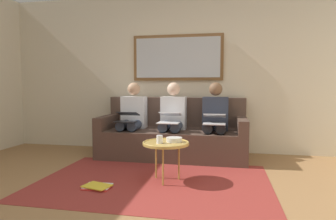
{
  "coord_description": "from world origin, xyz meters",
  "views": [
    {
      "loc": [
        -0.8,
        2.32,
        1.08
      ],
      "look_at": [
        0.0,
        -1.7,
        0.75
      ],
      "focal_mm": 31.45,
      "sensor_mm": 36.0,
      "label": 1
    }
  ],
  "objects_px": {
    "cup": "(160,139)",
    "laptop_black": "(127,117)",
    "laptop_silver": "(214,119)",
    "couch": "(173,136)",
    "magazine_stack": "(97,186)",
    "coffee_table": "(166,144)",
    "person_middle": "(172,117)",
    "person_right": "(132,117)",
    "person_left": "(215,118)",
    "bowl": "(174,140)",
    "laptop_white": "(169,118)",
    "framed_mirror": "(178,58)"
  },
  "relations": [
    {
      "from": "bowl",
      "to": "person_right",
      "type": "relative_size",
      "value": 0.16
    },
    {
      "from": "framed_mirror",
      "to": "cup",
      "type": "relative_size",
      "value": 16.56
    },
    {
      "from": "person_right",
      "to": "laptop_black",
      "type": "bearing_deg",
      "value": 90.0
    },
    {
      "from": "bowl",
      "to": "person_middle",
      "type": "xyz_separation_m",
      "value": [
        0.22,
        -1.08,
        0.14
      ]
    },
    {
      "from": "couch",
      "to": "person_left",
      "type": "xyz_separation_m",
      "value": [
        -0.64,
        0.07,
        0.3
      ]
    },
    {
      "from": "laptop_black",
      "to": "couch",
      "type": "bearing_deg",
      "value": -153.82
    },
    {
      "from": "laptop_black",
      "to": "framed_mirror",
      "type": "bearing_deg",
      "value": -132.32
    },
    {
      "from": "person_left",
      "to": "laptop_silver",
      "type": "relative_size",
      "value": 3.48
    },
    {
      "from": "framed_mirror",
      "to": "coffee_table",
      "type": "bearing_deg",
      "value": 94.79
    },
    {
      "from": "coffee_table",
      "to": "person_middle",
      "type": "relative_size",
      "value": 0.46
    },
    {
      "from": "bowl",
      "to": "laptop_black",
      "type": "relative_size",
      "value": 0.55
    },
    {
      "from": "framed_mirror",
      "to": "person_right",
      "type": "xyz_separation_m",
      "value": [
        0.64,
        0.46,
        -0.94
      ]
    },
    {
      "from": "cup",
      "to": "laptop_black",
      "type": "height_order",
      "value": "laptop_black"
    },
    {
      "from": "person_right",
      "to": "magazine_stack",
      "type": "relative_size",
      "value": 3.53
    },
    {
      "from": "laptop_silver",
      "to": "magazine_stack",
      "type": "relative_size",
      "value": 1.01
    },
    {
      "from": "person_middle",
      "to": "laptop_white",
      "type": "xyz_separation_m",
      "value": [
        0.0,
        0.24,
        0.02
      ]
    },
    {
      "from": "bowl",
      "to": "laptop_black",
      "type": "height_order",
      "value": "laptop_black"
    },
    {
      "from": "cup",
      "to": "laptop_white",
      "type": "bearing_deg",
      "value": -85.57
    },
    {
      "from": "bowl",
      "to": "laptop_white",
      "type": "bearing_deg",
      "value": -75.49
    },
    {
      "from": "bowl",
      "to": "magazine_stack",
      "type": "xyz_separation_m",
      "value": [
        0.75,
        0.44,
        -0.45
      ]
    },
    {
      "from": "laptop_silver",
      "to": "magazine_stack",
      "type": "distance_m",
      "value": 1.84
    },
    {
      "from": "laptop_black",
      "to": "magazine_stack",
      "type": "distance_m",
      "value": 1.42
    },
    {
      "from": "person_middle",
      "to": "person_right",
      "type": "xyz_separation_m",
      "value": [
        0.64,
        0.0,
        0.0
      ]
    },
    {
      "from": "cup",
      "to": "laptop_silver",
      "type": "height_order",
      "value": "laptop_silver"
    },
    {
      "from": "person_middle",
      "to": "laptop_black",
      "type": "height_order",
      "value": "person_middle"
    },
    {
      "from": "framed_mirror",
      "to": "person_left",
      "type": "bearing_deg",
      "value": 144.48
    },
    {
      "from": "couch",
      "to": "laptop_silver",
      "type": "relative_size",
      "value": 6.72
    },
    {
      "from": "person_left",
      "to": "framed_mirror",
      "type": "bearing_deg",
      "value": -35.52
    },
    {
      "from": "magazine_stack",
      "to": "person_middle",
      "type": "bearing_deg",
      "value": -109.25
    },
    {
      "from": "cup",
      "to": "laptop_silver",
      "type": "xyz_separation_m",
      "value": [
        -0.57,
        -0.96,
        0.13
      ]
    },
    {
      "from": "laptop_white",
      "to": "laptop_black",
      "type": "relative_size",
      "value": 1.09
    },
    {
      "from": "couch",
      "to": "magazine_stack",
      "type": "bearing_deg",
      "value": 71.52
    },
    {
      "from": "bowl",
      "to": "magazine_stack",
      "type": "relative_size",
      "value": 0.57
    },
    {
      "from": "coffee_table",
      "to": "laptop_black",
      "type": "relative_size",
      "value": 1.57
    },
    {
      "from": "coffee_table",
      "to": "cup",
      "type": "xyz_separation_m",
      "value": [
        0.06,
        0.06,
        0.06
      ]
    },
    {
      "from": "framed_mirror",
      "to": "magazine_stack",
      "type": "relative_size",
      "value": 4.61
    },
    {
      "from": "couch",
      "to": "person_middle",
      "type": "distance_m",
      "value": 0.31
    },
    {
      "from": "magazine_stack",
      "to": "laptop_white",
      "type": "bearing_deg",
      "value": -112.5
    },
    {
      "from": "framed_mirror",
      "to": "cup",
      "type": "distance_m",
      "value": 1.97
    },
    {
      "from": "laptop_black",
      "to": "person_right",
      "type": "bearing_deg",
      "value": -90.0
    },
    {
      "from": "coffee_table",
      "to": "person_right",
      "type": "xyz_separation_m",
      "value": [
        0.77,
        -1.15,
        0.18
      ]
    },
    {
      "from": "cup",
      "to": "laptop_black",
      "type": "bearing_deg",
      "value": -53.35
    },
    {
      "from": "coffee_table",
      "to": "laptop_black",
      "type": "bearing_deg",
      "value": -49.38
    },
    {
      "from": "cup",
      "to": "couch",
      "type": "bearing_deg",
      "value": -86.64
    },
    {
      "from": "coffee_table",
      "to": "cup",
      "type": "bearing_deg",
      "value": 43.97
    },
    {
      "from": "person_left",
      "to": "person_middle",
      "type": "xyz_separation_m",
      "value": [
        0.64,
        0.0,
        0.0
      ]
    },
    {
      "from": "couch",
      "to": "laptop_silver",
      "type": "distance_m",
      "value": 0.78
    },
    {
      "from": "laptop_white",
      "to": "framed_mirror",
      "type": "bearing_deg",
      "value": -90.0
    },
    {
      "from": "bowl",
      "to": "couch",
      "type": "bearing_deg",
      "value": -79.27
    },
    {
      "from": "person_middle",
      "to": "magazine_stack",
      "type": "height_order",
      "value": "person_middle"
    }
  ]
}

